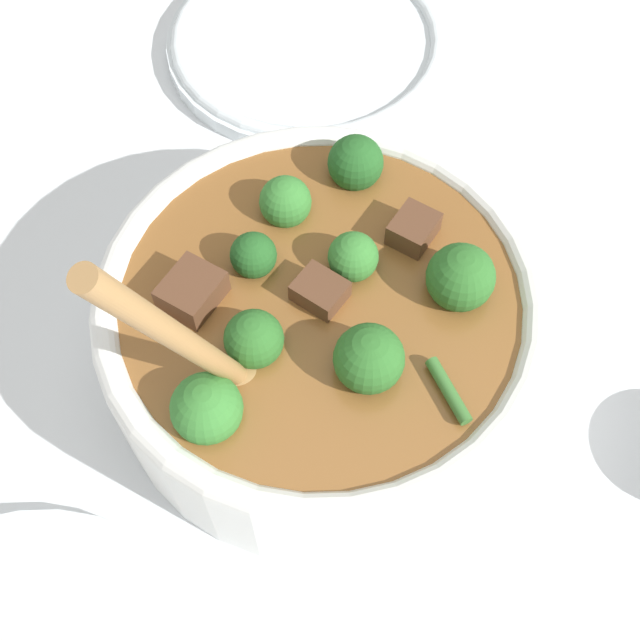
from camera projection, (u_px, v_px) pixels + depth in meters
ground_plane at (320, 363)px, 0.51m from camera, size 4.00×4.00×0.00m
stew_bowl at (320, 324)px, 0.47m from camera, size 0.25×0.25×0.23m
empty_plate at (307, 41)px, 0.65m from camera, size 0.23×0.23×0.02m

